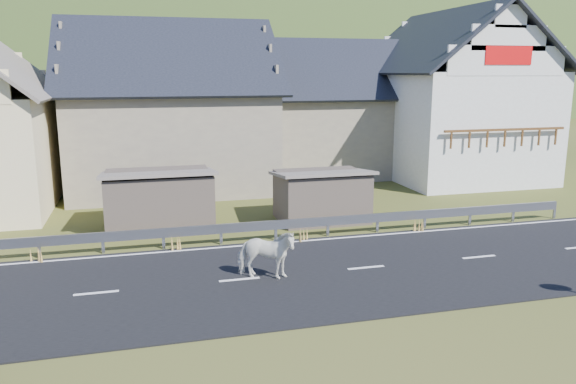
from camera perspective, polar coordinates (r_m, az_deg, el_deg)
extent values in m
plane|color=#3A4614|center=(16.75, -4.97, -8.98)|extent=(160.00, 160.00, 0.00)
cube|color=black|center=(16.75, -4.97, -8.92)|extent=(60.00, 7.00, 0.04)
cube|color=silver|center=(16.74, -4.97, -8.84)|extent=(60.00, 6.60, 0.01)
cube|color=#93969B|center=(20.03, -6.83, -3.73)|extent=(28.00, 0.08, 0.34)
cube|color=#93969B|center=(20.22, -23.97, -5.24)|extent=(0.10, 0.06, 0.70)
cube|color=#93969B|center=(19.99, -18.29, -4.99)|extent=(0.10, 0.06, 0.70)
cube|color=#93969B|center=(19.95, -12.54, -4.69)|extent=(0.10, 0.06, 0.70)
cube|color=#93969B|center=(20.11, -6.83, -4.34)|extent=(0.10, 0.06, 0.70)
cube|color=#93969B|center=(20.47, -1.26, -3.96)|extent=(0.10, 0.06, 0.70)
cube|color=#93969B|center=(21.01, 4.05, -3.57)|extent=(0.10, 0.06, 0.70)
cube|color=#93969B|center=(21.72, 9.06, -3.16)|extent=(0.10, 0.06, 0.70)
cube|color=#93969B|center=(22.59, 13.71, -2.77)|extent=(0.10, 0.06, 0.70)
cube|color=#93969B|center=(23.59, 17.99, -2.39)|extent=(0.10, 0.06, 0.70)
cube|color=#93969B|center=(24.72, 21.90, -2.03)|extent=(0.10, 0.06, 0.70)
cube|color=#93969B|center=(25.95, 25.45, -1.69)|extent=(0.10, 0.06, 0.70)
cube|color=brown|center=(22.47, -12.95, -0.84)|extent=(4.30, 3.30, 2.40)
cube|color=brown|center=(23.12, 3.41, -0.44)|extent=(3.80, 2.90, 2.20)
cube|color=gray|center=(30.66, -11.82, 5.28)|extent=(10.00, 9.00, 5.00)
cube|color=gray|center=(34.63, 4.83, 5.92)|extent=(9.00, 8.00, 4.60)
cube|color=white|center=(34.42, 16.08, 6.62)|extent=(8.00, 10.00, 6.00)
cube|color=red|center=(30.09, 21.51, 12.79)|extent=(2.60, 0.06, 0.90)
cube|color=brown|center=(30.04, 21.23, 5.92)|extent=(6.80, 0.12, 0.12)
ellipsoid|color=#263F18|center=(197.29, -12.57, 4.26)|extent=(440.00, 280.00, 260.00)
imported|color=white|center=(16.53, -2.28, -6.33)|extent=(1.44, 1.95, 1.50)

